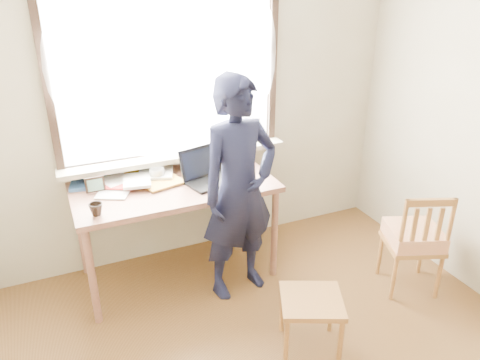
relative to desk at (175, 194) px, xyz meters
name	(u,v)px	position (x,y,z in m)	size (l,w,h in m)	color
room_shell	(314,133)	(0.29, -1.43, 0.91)	(3.52, 4.02, 2.61)	#BAB196
desk	(175,194)	(0.00, 0.00, 0.00)	(1.52, 0.76, 0.81)	brown
laptop	(207,173)	(0.26, -0.03, 0.14)	(0.44, 0.39, 0.25)	black
mug_white	(157,174)	(-0.09, 0.14, 0.13)	(0.12, 0.12, 0.09)	white
mug_dark	(96,209)	(-0.61, -0.25, 0.13)	(0.09, 0.09, 0.09)	black
mouse	(237,177)	(0.48, -0.10, 0.10)	(0.10, 0.07, 0.04)	black
desk_clutter	(126,180)	(-0.33, 0.19, 0.11)	(0.87, 0.52, 0.04)	gold
book_a	(120,177)	(-0.35, 0.27, 0.10)	(0.19, 0.26, 0.02)	white
book_b	(210,162)	(0.40, 0.30, 0.09)	(0.18, 0.24, 0.02)	white
picture_frame	(95,186)	(-0.56, 0.10, 0.14)	(0.14, 0.02, 0.11)	black
work_chair	(311,307)	(0.55, -1.15, -0.39)	(0.51, 0.50, 0.40)	#A06A34
side_chair	(414,238)	(1.60, -0.90, -0.28)	(0.51, 0.50, 0.86)	#A06A34
person	(239,190)	(0.39, -0.36, 0.12)	(0.62, 0.41, 1.70)	black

